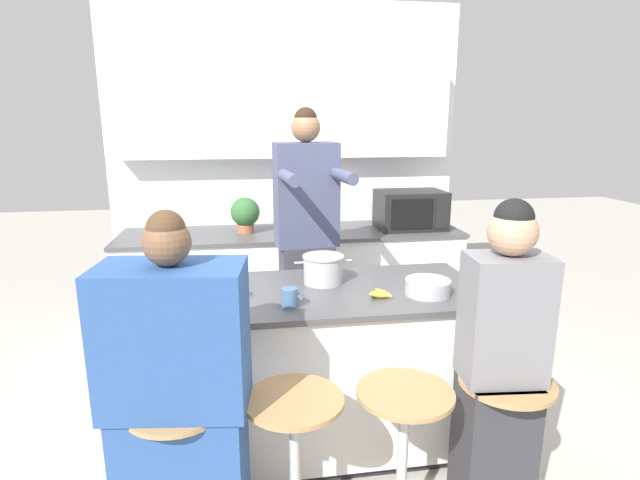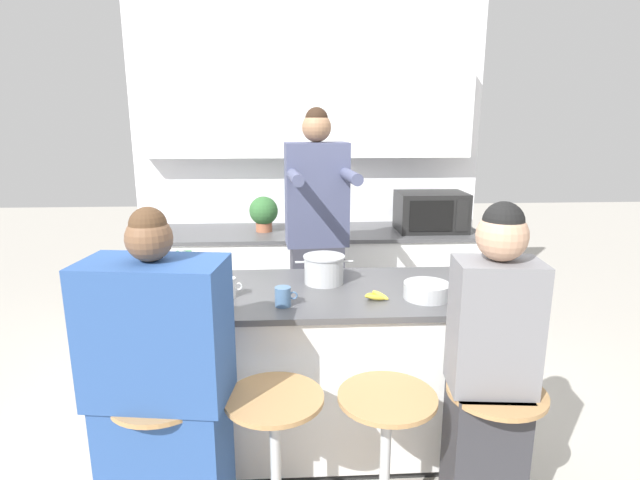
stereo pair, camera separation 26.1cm
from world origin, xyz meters
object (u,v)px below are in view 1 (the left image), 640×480
(coffee_cup_near, at_px, (290,298))
(person_cooking, at_px, (307,250))
(bar_stool_center_left, at_px, (295,464))
(potted_plant, at_px, (245,213))
(bar_stool_center_right, at_px, (402,455))
(person_wrapped_blanket, at_px, (179,408))
(juice_carton, at_px, (179,271))
(banana_bunch, at_px, (379,294))
(microwave, at_px, (410,210))
(person_seated_near, at_px, (499,380))
(coffee_cup_far, at_px, (232,291))
(kitchen_island, at_px, (322,367))
(bar_stool_rightmost, at_px, (501,443))
(bar_stool_leftmost, at_px, (182,471))
(cooking_pot, at_px, (323,269))
(fruit_bowl, at_px, (428,287))

(coffee_cup_near, bearing_deg, person_cooking, 77.66)
(bar_stool_center_left, xyz_separation_m, potted_plant, (-0.15, 2.16, 0.64))
(bar_stool_center_right, relative_size, coffee_cup_near, 6.37)
(person_wrapped_blanket, height_order, coffee_cup_near, person_wrapped_blanket)
(person_cooking, height_order, potted_plant, person_cooking)
(juice_carton, bearing_deg, banana_bunch, -18.64)
(person_cooking, bearing_deg, microwave, 31.55)
(person_seated_near, relative_size, coffee_cup_far, 14.28)
(person_wrapped_blanket, height_order, banana_bunch, person_wrapped_blanket)
(bar_stool_center_right, bearing_deg, kitchen_island, 107.89)
(bar_stool_rightmost, bearing_deg, coffee_cup_near, 151.62)
(bar_stool_leftmost, relative_size, microwave, 1.28)
(juice_carton, bearing_deg, person_wrapped_blanket, -85.09)
(bar_stool_rightmost, relative_size, cooking_pot, 2.22)
(coffee_cup_near, bearing_deg, person_wrapped_blanket, -136.94)
(coffee_cup_near, bearing_deg, fruit_bowl, 5.48)
(person_cooking, relative_size, person_seated_near, 1.26)
(kitchen_island, xyz_separation_m, bar_stool_leftmost, (-0.67, -0.65, -0.06))
(juice_carton, xyz_separation_m, potted_plant, (0.37, 1.30, 0.06))
(bar_stool_leftmost, xyz_separation_m, juice_carton, (-0.06, 0.82, 0.58))
(bar_stool_rightmost, distance_m, person_seated_near, 0.29)
(kitchen_island, height_order, bar_stool_leftmost, kitchen_island)
(bar_stool_center_right, distance_m, microwave, 2.35)
(coffee_cup_far, bearing_deg, cooking_pot, 22.08)
(bar_stool_center_left, bearing_deg, juice_carton, 120.98)
(kitchen_island, relative_size, person_wrapped_blanket, 1.16)
(person_cooking, distance_m, cooking_pot, 0.62)
(bar_stool_center_right, xyz_separation_m, person_cooking, (-0.21, 1.43, 0.52))
(bar_stool_center_right, relative_size, fruit_bowl, 3.04)
(cooking_pot, bearing_deg, person_seated_near, -51.22)
(bar_stool_center_right, height_order, potted_plant, potted_plant)
(bar_stool_rightmost, bearing_deg, coffee_cup_far, 151.91)
(coffee_cup_far, bearing_deg, person_seated_near, -27.60)
(banana_bunch, bearing_deg, person_cooking, 105.19)
(coffee_cup_near, relative_size, microwave, 0.20)
(person_seated_near, bearing_deg, potted_plant, 121.02)
(person_wrapped_blanket, height_order, coffee_cup_far, person_wrapped_blanket)
(person_cooking, relative_size, microwave, 3.39)
(kitchen_island, height_order, bar_stool_center_right, kitchen_island)
(potted_plant, bearing_deg, person_seated_near, -64.48)
(kitchen_island, height_order, bar_stool_center_left, kitchen_island)
(kitchen_island, bearing_deg, person_seated_near, -45.39)
(person_wrapped_blanket, height_order, cooking_pot, person_wrapped_blanket)
(bar_stool_leftmost, height_order, juice_carton, juice_carton)
(person_cooking, height_order, person_seated_near, person_cooking)
(juice_carton, bearing_deg, bar_stool_center_right, -42.19)
(person_seated_near, bearing_deg, person_cooking, 119.93)
(bar_stool_rightmost, bearing_deg, bar_stool_center_right, -178.52)
(kitchen_island, relative_size, coffee_cup_far, 16.47)
(bar_stool_center_left, distance_m, bar_stool_rightmost, 0.90)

